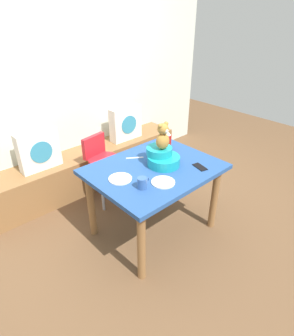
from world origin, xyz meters
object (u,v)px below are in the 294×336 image
Objects in this scene: pillow_floral_left at (39,150)px; coffee_mug at (142,183)px; dinner_plate_near at (120,179)px; pillow_floral_right at (126,123)px; dinner_plate_far at (163,182)px; dining_table at (154,178)px; teddy_bear at (163,137)px; cell_phone at (200,167)px; infant_seat_teal at (162,157)px; highchair at (103,161)px; ketchup_bottle at (168,141)px.

pillow_floral_left is 1.40m from coffee_mug.
pillow_floral_right is at bearing 49.71° from dinner_plate_near.
dinner_plate_far is at bearing -117.33° from pillow_floral_right.
dining_table is 9.62× the size of coffee_mug.
dinner_plate_far reaches higher than dining_table.
teddy_bear is 0.49m from coffee_mug.
coffee_mug reaches higher than cell_phone.
infant_seat_teal is (0.09, -0.01, 0.18)m from dining_table.
dinner_plate_far is (-0.22, -0.23, -0.07)m from infant_seat_teal.
dinner_plate_far is (-0.07, -1.01, 0.22)m from highchair.
dinner_plate_far is (0.46, -1.43, 0.07)m from pillow_floral_left.
pillow_floral_right is 1.76× the size of teddy_bear.
dining_table is at bearing 175.60° from teddy_bear.
coffee_mug is at bearing -149.49° from dining_table.
cell_phone is (0.89, -1.47, 0.06)m from pillow_floral_left.
pillow_floral_right is 0.38× the size of dining_table.
ketchup_bottle is at bearing 27.41° from dining_table.
teddy_bear is (0.15, -0.78, 0.50)m from highchair.
dining_table is 0.20m from infant_seat_teal.
cell_phone is (0.44, -0.04, -0.00)m from dinner_plate_far.
highchair is at bearing 94.14° from dining_table.
coffee_mug is at bearing -156.47° from teddy_bear.
teddy_bear is at bearing -38.75° from cell_phone.
teddy_bear is 0.44m from cell_phone.
teddy_bear is 0.42m from dinner_plate_far.
dining_table is 6.24× the size of ketchup_bottle.
dining_table is 8.02× the size of cell_phone.
pillow_floral_right is 2.20× the size of dinner_plate_far.
dining_table is (-0.61, -1.19, -0.05)m from pillow_floral_right.
ketchup_bottle is at bearing -45.84° from pillow_floral_left.
dining_table is at bearing -6.97° from dinner_plate_near.
ketchup_bottle is (0.28, 0.20, 0.02)m from infant_seat_teal.
highchair is 3.95× the size of dinner_plate_far.
pillow_floral_right reaches higher than cell_phone.
ketchup_bottle is at bearing -103.18° from pillow_floral_right.
pillow_floral_left and infant_seat_teal have the same top height.
pillow_floral_right reaches higher than highchair.
infant_seat_teal is 0.36m from cell_phone.
highchair is 1.13m from cell_phone.
ketchup_bottle reaches higher than pillow_floral_right.
cell_phone is at bearing -26.03° from dinner_plate_near.
pillow_floral_right is at bearing 56.19° from coffee_mug.
highchair is at bearing -57.80° from cell_phone.
ketchup_bottle is at bearing 11.62° from dinner_plate_near.
pillow_floral_left is 1.50m from dinner_plate_far.
highchair is (-0.66, -0.42, -0.16)m from pillow_floral_right.
pillow_floral_right is 0.56× the size of highchair.
coffee_mug is at bearing -123.81° from pillow_floral_right.
dinner_plate_near is (-0.30, -0.73, 0.22)m from highchair.
pillow_floral_right is 1.34m from teddy_bear.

